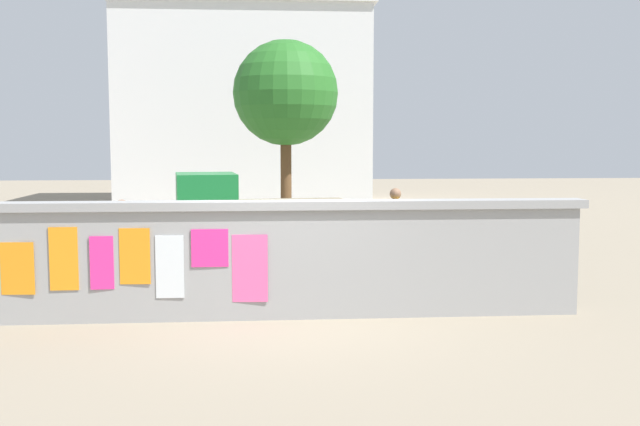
# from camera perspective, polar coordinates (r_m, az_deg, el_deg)

# --- Properties ---
(ground) EXTENTS (60.00, 60.00, 0.00)m
(ground) POSITION_cam_1_polar(r_m,az_deg,el_deg) (18.54, -3.18, -2.22)
(ground) COLOR gray
(poster_wall) EXTENTS (8.47, 0.42, 1.68)m
(poster_wall) POSITION_cam_1_polar(r_m,az_deg,el_deg) (10.50, -2.24, -3.48)
(poster_wall) COLOR #989898
(poster_wall) RESTS_ON ground
(auto_rickshaw_truck) EXTENTS (3.76, 1.96, 1.85)m
(auto_rickshaw_truck) POSITION_cam_1_polar(r_m,az_deg,el_deg) (15.56, -5.10, -0.40)
(auto_rickshaw_truck) COLOR black
(auto_rickshaw_truck) RESTS_ON ground
(motorcycle) EXTENTS (1.90, 0.56, 0.87)m
(motorcycle) POSITION_cam_1_polar(r_m,az_deg,el_deg) (13.47, 12.69, -3.32)
(motorcycle) COLOR black
(motorcycle) RESTS_ON ground
(bicycle_near) EXTENTS (1.68, 0.53, 0.95)m
(bicycle_near) POSITION_cam_1_polar(r_m,az_deg,el_deg) (12.12, 3.08, -4.66)
(bicycle_near) COLOR black
(bicycle_near) RESTS_ON ground
(person_walking) EXTENTS (0.41, 0.41, 1.62)m
(person_walking) POSITION_cam_1_polar(r_m,az_deg,el_deg) (14.22, 5.81, -0.62)
(person_walking) COLOR #BF6626
(person_walking) RESTS_ON ground
(person_bystander) EXTENTS (0.47, 0.47, 1.62)m
(person_bystander) POSITION_cam_1_polar(r_m,az_deg,el_deg) (11.80, -14.97, -2.06)
(person_bystander) COLOR #D83F72
(person_bystander) RESTS_ON ground
(tree_roadside) EXTENTS (3.12, 3.12, 5.49)m
(tree_roadside) POSITION_cam_1_polar(r_m,az_deg,el_deg) (22.14, -2.66, 9.18)
(tree_roadside) COLOR brown
(tree_roadside) RESTS_ON ground
(building_background) EXTENTS (10.14, 5.49, 8.20)m
(building_background) POSITION_cam_1_polar(r_m,az_deg,el_deg) (30.67, -5.84, 8.56)
(building_background) COLOR silver
(building_background) RESTS_ON ground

